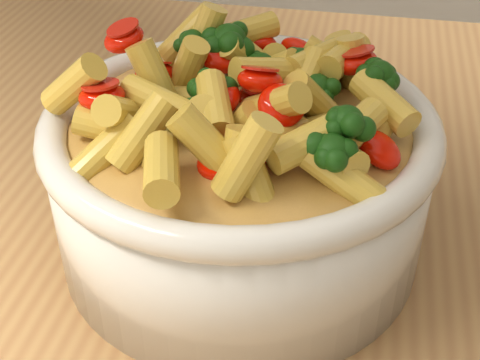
# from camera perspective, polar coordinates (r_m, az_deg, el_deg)

# --- Properties ---
(table) EXTENTS (1.20, 0.80, 0.90)m
(table) POSITION_cam_1_polar(r_m,az_deg,el_deg) (0.56, -2.91, -10.56)
(table) COLOR #AB7D49
(table) RESTS_ON ground
(serving_bowl) EXTENTS (0.24, 0.24, 0.11)m
(serving_bowl) POSITION_cam_1_polar(r_m,az_deg,el_deg) (0.43, 0.00, 0.14)
(serving_bowl) COLOR silver
(serving_bowl) RESTS_ON table
(pasta_salad) EXTENTS (0.19, 0.19, 0.04)m
(pasta_salad) POSITION_cam_1_polar(r_m,az_deg,el_deg) (0.40, 0.00, 7.87)
(pasta_salad) COLOR gold
(pasta_salad) RESTS_ON serving_bowl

